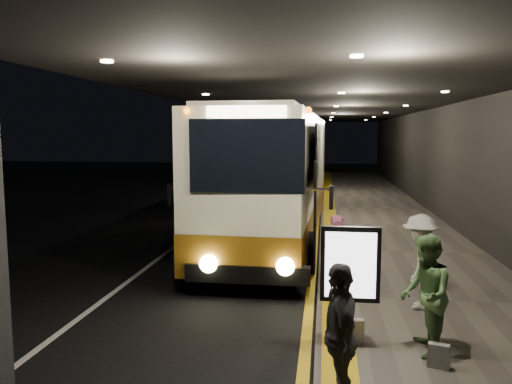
# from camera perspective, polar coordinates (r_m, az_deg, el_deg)

# --- Properties ---
(ground) EXTENTS (90.00, 90.00, 0.00)m
(ground) POSITION_cam_1_polar(r_m,az_deg,el_deg) (13.59, -3.48, -7.64)
(ground) COLOR black
(lane_line_white) EXTENTS (0.12, 50.00, 0.01)m
(lane_line_white) POSITION_cam_1_polar(r_m,az_deg,el_deg) (18.75, -5.90, -3.68)
(lane_line_white) COLOR silver
(lane_line_white) RESTS_ON ground
(kerb_stripe_yellow) EXTENTS (0.18, 50.00, 0.01)m
(kerb_stripe_yellow) POSITION_cam_1_polar(r_m,az_deg,el_deg) (18.23, 6.92, -3.99)
(kerb_stripe_yellow) COLOR gold
(kerb_stripe_yellow) RESTS_ON ground
(sidewalk) EXTENTS (4.50, 50.00, 0.15)m
(sidewalk) POSITION_cam_1_polar(r_m,az_deg,el_deg) (18.34, 14.45, -3.87)
(sidewalk) COLOR #514C44
(sidewalk) RESTS_ON ground
(tactile_strip) EXTENTS (0.50, 50.00, 0.01)m
(tactile_strip) POSITION_cam_1_polar(r_m,az_deg,el_deg) (18.20, 8.50, -3.55)
(tactile_strip) COLOR gold
(tactile_strip) RESTS_ON sidewalk
(terminal_wall) EXTENTS (0.10, 50.00, 6.00)m
(terminal_wall) POSITION_cam_1_polar(r_m,az_deg,el_deg) (18.45, 21.70, 5.08)
(terminal_wall) COLOR black
(terminal_wall) RESTS_ON ground
(support_columns) EXTENTS (0.80, 24.80, 4.40)m
(support_columns) POSITION_cam_1_polar(r_m,az_deg,el_deg) (17.44, -5.80, 2.82)
(support_columns) COLOR black
(support_columns) RESTS_ON ground
(canopy) EXTENTS (9.00, 50.00, 0.40)m
(canopy) POSITION_cam_1_polar(r_m,az_deg,el_deg) (17.96, 7.61, 10.57)
(canopy) COLOR black
(canopy) RESTS_ON support_columns
(coach_main) EXTENTS (3.01, 12.59, 3.90)m
(coach_main) POSITION_cam_1_polar(r_m,az_deg,el_deg) (15.84, 2.36, 1.27)
(coach_main) COLOR #EEE7C7
(coach_main) RESTS_ON ground
(coach_second) EXTENTS (2.37, 11.23, 3.53)m
(coach_second) POSITION_cam_1_polar(r_m,az_deg,el_deg) (31.56, 4.82, 3.59)
(coach_second) COLOR #EEE7C7
(coach_second) RESTS_ON ground
(passenger_boarding) EXTENTS (0.57, 0.67, 1.57)m
(passenger_boarding) POSITION_cam_1_polar(r_m,az_deg,el_deg) (10.36, 9.46, -6.92)
(passenger_boarding) COLOR #D56399
(passenger_boarding) RESTS_ON sidewalk
(passenger_waiting_green) EXTENTS (0.56, 0.88, 1.77)m
(passenger_waiting_green) POSITION_cam_1_polar(r_m,az_deg,el_deg) (7.77, 18.80, -11.05)
(passenger_waiting_green) COLOR #4B713E
(passenger_waiting_green) RESTS_ON sidewalk
(passenger_waiting_white) EXTENTS (0.83, 1.23, 1.75)m
(passenger_waiting_white) POSITION_cam_1_polar(r_m,az_deg,el_deg) (9.71, 18.21, -7.55)
(passenger_waiting_white) COLOR #B7B8B2
(passenger_waiting_white) RESTS_ON sidewalk
(passenger_waiting_grey) EXTENTS (0.67, 1.09, 1.74)m
(passenger_waiting_grey) POSITION_cam_1_polar(r_m,az_deg,el_deg) (6.07, 9.51, -15.98)
(passenger_waiting_grey) COLOR #55575B
(passenger_waiting_grey) RESTS_ON sidewalk
(bag_polka) EXTENTS (0.30, 0.21, 0.34)m
(bag_polka) POSITION_cam_1_polar(r_m,az_deg,el_deg) (7.63, 20.14, -17.17)
(bag_polka) COLOR black
(bag_polka) RESTS_ON sidewalk
(bag_plain) EXTENTS (0.25, 0.16, 0.30)m
(bag_plain) POSITION_cam_1_polar(r_m,az_deg,el_deg) (8.29, 11.36, -15.07)
(bag_plain) COLOR silver
(bag_plain) RESTS_ON sidewalk
(info_sign) EXTENTS (0.87, 0.13, 1.85)m
(info_sign) POSITION_cam_1_polar(r_m,az_deg,el_deg) (7.58, 10.71, -8.38)
(info_sign) COLOR black
(info_sign) RESTS_ON sidewalk
(stanchion_post) EXTENTS (0.05, 0.05, 1.14)m
(stanchion_post) POSITION_cam_1_polar(r_m,az_deg,el_deg) (10.22, 8.50, -8.34)
(stanchion_post) COLOR black
(stanchion_post) RESTS_ON sidewalk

